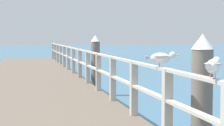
% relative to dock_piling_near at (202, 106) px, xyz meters
% --- Properties ---
extents(pier_deck, '(3.06, 24.31, 0.50)m').
position_rel_dock_piling_near_xyz_m(pier_deck, '(-1.83, 8.37, -0.72)').
color(pier_deck, brown).
rests_on(pier_deck, ground_plane).
extents(pier_railing, '(0.12, 22.83, 0.95)m').
position_rel_dock_piling_near_xyz_m(pier_railing, '(-0.38, 8.37, 0.13)').
color(pier_railing, '#B2ADA3').
rests_on(pier_railing, pier_deck).
extents(dock_piling_near, '(0.29, 0.29, 1.91)m').
position_rel_dock_piling_near_xyz_m(dock_piling_near, '(0.00, 0.00, 0.00)').
color(dock_piling_near, '#6B6056').
rests_on(dock_piling_near, ground_plane).
extents(dock_piling_far, '(0.29, 0.29, 1.91)m').
position_rel_dock_piling_near_xyz_m(dock_piling_far, '(0.00, 7.55, 0.00)').
color(dock_piling_far, '#6B6056').
rests_on(dock_piling_far, ground_plane).
extents(seagull_foreground, '(0.33, 0.40, 0.21)m').
position_rel_dock_piling_near_xyz_m(seagull_foreground, '(-0.37, -1.02, 0.62)').
color(seagull_foreground, white).
rests_on(seagull_foreground, pier_railing).
extents(seagull_background, '(0.48, 0.21, 0.21)m').
position_rel_dock_piling_near_xyz_m(seagull_background, '(-0.37, 0.54, 0.62)').
color(seagull_background, white).
rests_on(seagull_background, pier_railing).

